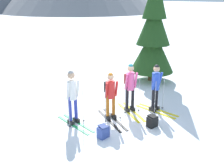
# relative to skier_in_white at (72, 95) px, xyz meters

# --- Properties ---
(ground_plane) EXTENTS (400.00, 400.00, 0.00)m
(ground_plane) POSITION_rel_skier_in_white_xyz_m (1.41, -0.36, -1.00)
(ground_plane) COLOR white
(skier_in_white) EXTENTS (0.61, 1.68, 1.80)m
(skier_in_white) POSITION_rel_skier_in_white_xyz_m (0.00, 0.00, 0.00)
(skier_in_white) COLOR green
(skier_in_white) RESTS_ON ground
(skier_in_red) EXTENTS (0.61, 1.78, 1.63)m
(skier_in_red) POSITION_rel_skier_in_white_xyz_m (1.18, -0.38, -0.09)
(skier_in_red) COLOR black
(skier_in_red) RESTS_ON ground
(skier_in_pink) EXTENTS (0.63, 1.73, 1.76)m
(skier_in_pink) POSITION_rel_skier_in_white_xyz_m (2.09, -0.25, -0.00)
(skier_in_pink) COLOR yellow
(skier_in_pink) RESTS_ON ground
(skier_in_blue) EXTENTS (0.72, 1.68, 1.72)m
(skier_in_blue) POSITION_rel_skier_in_white_xyz_m (2.88, -0.71, -0.06)
(skier_in_blue) COLOR yellow
(skier_in_blue) RESTS_ON ground
(pine_tree_near) EXTENTS (2.09, 2.09, 5.04)m
(pine_tree_near) POSITION_rel_skier_in_white_xyz_m (5.13, 2.02, 1.31)
(pine_tree_near) COLOR #51381E
(pine_tree_near) RESTS_ON ground
(backpack_on_snow_front) EXTENTS (0.35, 0.28, 0.38)m
(backpack_on_snow_front) POSITION_rel_skier_in_white_xyz_m (2.00, -1.56, -0.81)
(backpack_on_snow_front) COLOR black
(backpack_on_snow_front) RESTS_ON ground
(backpack_on_snow_beside) EXTENTS (0.37, 0.31, 0.38)m
(backpack_on_snow_beside) POSITION_rel_skier_in_white_xyz_m (0.35, -1.27, -0.81)
(backpack_on_snow_beside) COLOR #384C99
(backpack_on_snow_beside) RESTS_ON ground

